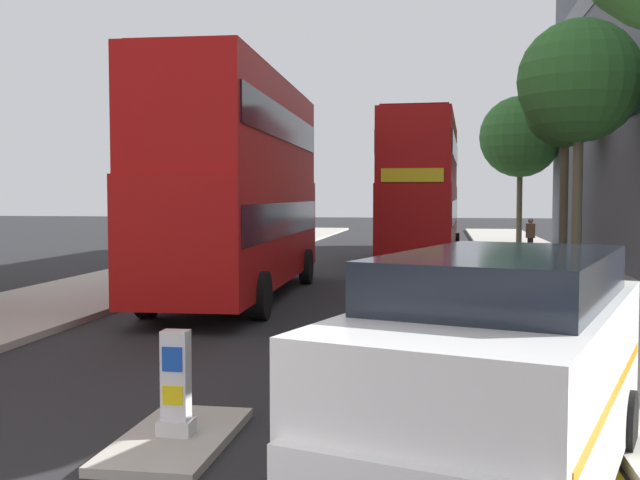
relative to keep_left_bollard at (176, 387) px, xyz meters
The scene contains 13 objects.
sidewalk_right 13.17m from the keep_left_bollard, 60.40° to the left, with size 4.00×80.00×0.14m, color #ADA89E.
sidewalk_left 13.17m from the keep_left_bollard, 119.60° to the left, with size 4.00×80.00×0.14m, color #ADA89E.
kerb_line_outer 10.43m from the keep_left_bollard, 65.01° to the left, with size 0.10×56.00×0.01m, color yellow.
kerb_line_inner 10.37m from the keep_left_bollard, 65.81° to the left, with size 0.10×56.00×0.01m, color yellow.
traffic_island 0.56m from the keep_left_bollard, 90.00° to the left, with size 1.10×2.20×0.10m, color #ADA89E.
keep_left_bollard is the anchor object (origin of this frame).
double_decker_bus_away 11.76m from the keep_left_bollard, 101.90° to the left, with size 3.08×10.88×5.64m.
double_decker_bus_oncoming 22.49m from the keep_left_bollard, 84.94° to the left, with size 3.06×10.88×5.64m.
taxi_minivan 3.39m from the keep_left_bollard, 15.15° to the right, with size 3.26×5.15×2.12m.
pedestrian_far 23.83m from the keep_left_bollard, 75.01° to the left, with size 0.34×0.22×1.62m.
street_tree_near 17.38m from the keep_left_bollard, 66.58° to the left, with size 3.50×3.50×7.52m.
street_tree_mid 33.98m from the keep_left_bollard, 78.53° to the left, with size 4.18×4.18×7.63m.
street_tree_far 23.49m from the keep_left_bollard, 71.67° to the left, with size 3.00×3.00×7.28m.
Camera 1 is at (2.76, -3.00, 2.62)m, focal length 42.65 mm.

